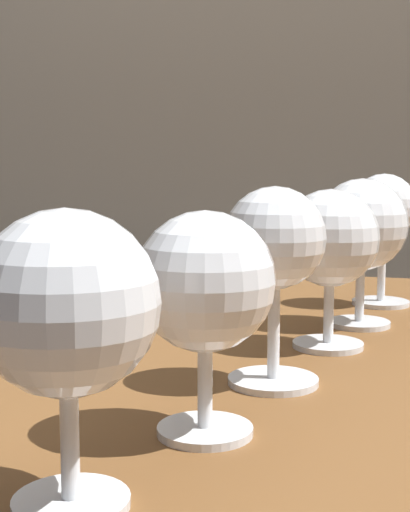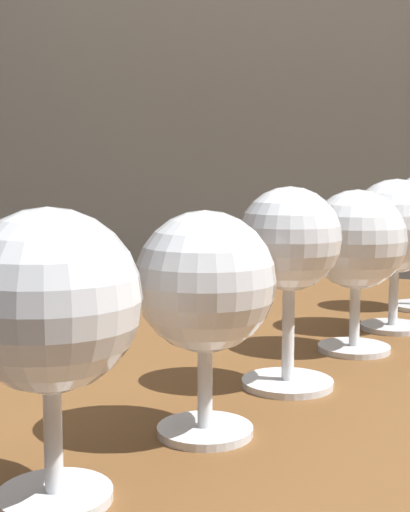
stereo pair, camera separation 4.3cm
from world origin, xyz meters
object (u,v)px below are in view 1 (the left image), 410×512
(wine_glass_chardonnay, at_px, (205,284))
(wine_glass_cabernet, at_px, (330,241))
(wine_glass_merlot, at_px, (362,227))
(wine_glass_rose, at_px, (383,211))
(wine_glass_amber, at_px, (275,246))
(wine_glass_white, at_px, (67,305))

(wine_glass_chardonnay, height_order, wine_glass_cabernet, wine_glass_cabernet)
(wine_glass_chardonnay, height_order, wine_glass_merlot, wine_glass_merlot)
(wine_glass_cabernet, xyz_separation_m, wine_glass_merlot, (0.02, 0.10, 0.01))
(wine_glass_cabernet, height_order, wine_glass_rose, wine_glass_rose)
(wine_glass_chardonnay, relative_size, wine_glass_merlot, 0.92)
(wine_glass_amber, bearing_deg, wine_glass_cabernet, 76.80)
(wine_glass_merlot, bearing_deg, wine_glass_amber, -102.79)
(wine_glass_amber, bearing_deg, wine_glass_merlot, 77.21)
(wine_glass_chardonnay, relative_size, wine_glass_cabernet, 0.97)
(wine_glass_cabernet, bearing_deg, wine_glass_chardonnay, -102.18)
(wine_glass_merlot, bearing_deg, wine_glass_chardonnay, -102.21)
(wine_glass_chardonnay, distance_m, wine_glass_merlot, 0.34)
(wine_glass_chardonnay, xyz_separation_m, wine_glass_merlot, (0.07, 0.33, 0.01))
(wine_glass_cabernet, bearing_deg, wine_glass_rose, 79.91)
(wine_glass_amber, height_order, wine_glass_cabernet, wine_glass_amber)
(wine_glass_merlot, distance_m, wine_glass_rose, 0.12)
(wine_glass_amber, xyz_separation_m, wine_glass_cabernet, (0.03, 0.12, -0.01))
(wine_glass_amber, height_order, wine_glass_merlot, wine_glass_merlot)
(wine_glass_white, bearing_deg, wine_glass_chardonnay, 71.36)
(wine_glass_chardonnay, height_order, wine_glass_rose, wine_glass_rose)
(wine_glass_chardonnay, xyz_separation_m, wine_glass_rose, (0.09, 0.45, 0.02))
(wine_glass_cabernet, height_order, wine_glass_merlot, wine_glass_merlot)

